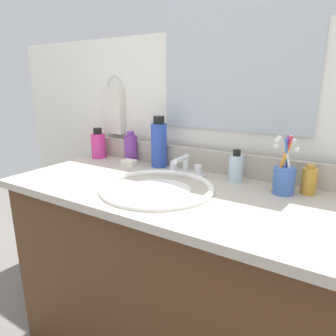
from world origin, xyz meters
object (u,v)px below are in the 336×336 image
Objects in this scene: bottle_cream_purple at (131,148)px; bottle_oil_amber at (309,181)px; hand_towel at (114,111)px; cup_blue_plastic at (284,178)px; bottle_gel_clear at (236,168)px; soap_bar at (129,163)px; bottle_shampoo_blue at (159,143)px; bottle_soap_pink at (98,145)px; faucet at (185,168)px.

bottle_oil_amber is at bearing -2.55° from bottle_cream_purple.
hand_towel reaches higher than cup_blue_plastic.
bottle_gel_clear reaches higher than soap_bar.
bottle_cream_purple is 1.16× the size of bottle_gel_clear.
hand_towel is 0.34m from bottle_shampoo_blue.
bottle_soap_pink is 0.69m from bottle_gel_clear.
hand_towel is 1.53× the size of bottle_soap_pink.
soap_bar is at bearing -9.32° from bottle_soap_pink.
bottle_soap_pink is (-0.18, -0.03, 0.00)m from bottle_cream_purple.
bottle_shampoo_blue is (0.31, -0.07, -0.12)m from hand_towel.
bottle_shampoo_blue reaches higher than soap_bar.
bottle_shampoo_blue is at bearing 176.21° from bottle_gel_clear.
faucet is 1.34× the size of bottle_gel_clear.
bottle_gel_clear is at bearing -3.91° from bottle_cream_purple.
bottle_soap_pink is 1.21× the size of bottle_gel_clear.
bottle_cream_purple is at bearing 122.91° from soap_bar.
faucet is 0.33m from bottle_cream_purple.
bottle_soap_pink is at bearing 177.11° from cup_blue_plastic.
soap_bar is (-0.72, -0.03, -0.03)m from bottle_oil_amber.
bottle_shampoo_blue is (0.16, -0.01, 0.04)m from bottle_cream_purple.
cup_blue_plastic is 0.65m from soap_bar.
bottle_cream_purple is at bearing 176.09° from bottle_gel_clear.
bottle_shampoo_blue is 1.82× the size of bottle_gel_clear.
cup_blue_plastic is at bearing -0.72° from soap_bar.
bottle_oil_amber reaches higher than soap_bar.
hand_towel is at bearing 69.68° from bottle_soap_pink.
hand_towel is 1.13× the size of cup_blue_plastic.
faucet is 0.20m from bottle_gel_clear.
bottle_soap_pink is at bearing -170.05° from bottle_cream_purple.
hand_towel is 1.01× the size of bottle_shampoo_blue.
faucet reaches higher than soap_bar.
soap_bar is at bearing -155.78° from bottle_shampoo_blue.
hand_towel reaches higher than bottle_shampoo_blue.
bottle_gel_clear is at bearing 9.63° from faucet.
cup_blue_plastic is at bearing -8.70° from hand_towel.
cup_blue_plastic is (0.18, -0.04, 0.00)m from bottle_gel_clear.
bottle_gel_clear is 0.48m from soap_bar.
bottle_soap_pink is (-0.50, 0.04, 0.04)m from faucet.
hand_towel is 1.84× the size of bottle_gel_clear.
bottle_oil_amber is 0.77m from bottle_cream_purple.
bottle_soap_pink is at bearing 179.80° from bottle_oil_amber.
faucet is 0.50m from bottle_soap_pink.
faucet is 1.11× the size of bottle_soap_pink.
cup_blue_plastic is 3.05× the size of soap_bar.
bottle_cream_purple is 0.17m from bottle_shampoo_blue.
bottle_gel_clear is at bearing -0.39° from bottle_soap_pink.
bottle_oil_amber is at bearing -2.10° from bottle_shampoo_blue.
hand_towel is 2.23× the size of bottle_oil_amber.
bottle_oil_amber is 0.71× the size of bottle_cream_purple.
bottle_cream_purple reaches higher than bottle_oil_amber.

